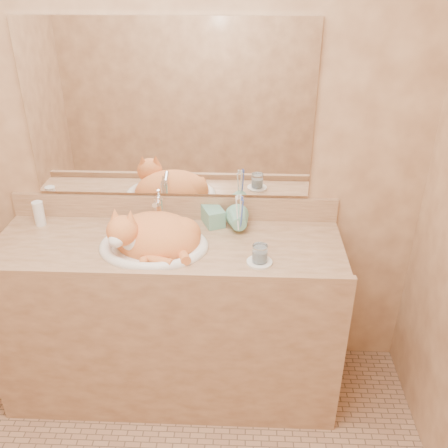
{
  "coord_description": "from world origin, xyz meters",
  "views": [
    {
      "loc": [
        0.34,
        -1.19,
        2.02
      ],
      "look_at": [
        0.26,
        0.7,
        0.98
      ],
      "focal_mm": 40.0,
      "sensor_mm": 36.0,
      "label": 1
    }
  ],
  "objects_px": {
    "vanity_counter": "(172,319)",
    "soap_dispenser": "(217,212)",
    "sink_basin": "(153,233)",
    "toothbrush_cup": "(240,226)",
    "cat": "(152,234)",
    "water_glass": "(260,254)"
  },
  "relations": [
    {
      "from": "vanity_counter",
      "to": "soap_dispenser",
      "type": "distance_m",
      "value": 0.59
    },
    {
      "from": "sink_basin",
      "to": "soap_dispenser",
      "type": "relative_size",
      "value": 2.51
    },
    {
      "from": "toothbrush_cup",
      "to": "sink_basin",
      "type": "bearing_deg",
      "value": -162.72
    },
    {
      "from": "sink_basin",
      "to": "toothbrush_cup",
      "type": "xyz_separation_m",
      "value": [
        0.38,
        0.12,
        -0.02
      ]
    },
    {
      "from": "soap_dispenser",
      "to": "water_glass",
      "type": "xyz_separation_m",
      "value": [
        0.19,
        -0.28,
        -0.05
      ]
    },
    {
      "from": "vanity_counter",
      "to": "cat",
      "type": "xyz_separation_m",
      "value": [
        -0.06,
        -0.01,
        0.49
      ]
    },
    {
      "from": "sink_basin",
      "to": "vanity_counter",
      "type": "bearing_deg",
      "value": 33.06
    },
    {
      "from": "sink_basin",
      "to": "soap_dispenser",
      "type": "distance_m",
      "value": 0.33
    },
    {
      "from": "cat",
      "to": "sink_basin",
      "type": "bearing_deg",
      "value": -38.87
    },
    {
      "from": "vanity_counter",
      "to": "water_glass",
      "type": "distance_m",
      "value": 0.64
    },
    {
      "from": "toothbrush_cup",
      "to": "vanity_counter",
      "type": "bearing_deg",
      "value": -163.21
    },
    {
      "from": "vanity_counter",
      "to": "toothbrush_cup",
      "type": "relative_size",
      "value": 13.77
    },
    {
      "from": "vanity_counter",
      "to": "soap_dispenser",
      "type": "bearing_deg",
      "value": 34.47
    },
    {
      "from": "soap_dispenser",
      "to": "toothbrush_cup",
      "type": "bearing_deg",
      "value": -49.8
    },
    {
      "from": "water_glass",
      "to": "cat",
      "type": "bearing_deg",
      "value": 166.4
    },
    {
      "from": "soap_dispenser",
      "to": "toothbrush_cup",
      "type": "distance_m",
      "value": 0.13
    },
    {
      "from": "vanity_counter",
      "to": "water_glass",
      "type": "relative_size",
      "value": 20.76
    },
    {
      "from": "cat",
      "to": "vanity_counter",
      "type": "bearing_deg",
      "value": 21.98
    },
    {
      "from": "soap_dispenser",
      "to": "toothbrush_cup",
      "type": "relative_size",
      "value": 1.64
    },
    {
      "from": "soap_dispenser",
      "to": "cat",
      "type": "bearing_deg",
      "value": -172.2
    },
    {
      "from": "soap_dispenser",
      "to": "water_glass",
      "type": "bearing_deg",
      "value": -77.98
    },
    {
      "from": "sink_basin",
      "to": "cat",
      "type": "height_order",
      "value": "cat"
    }
  ]
}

